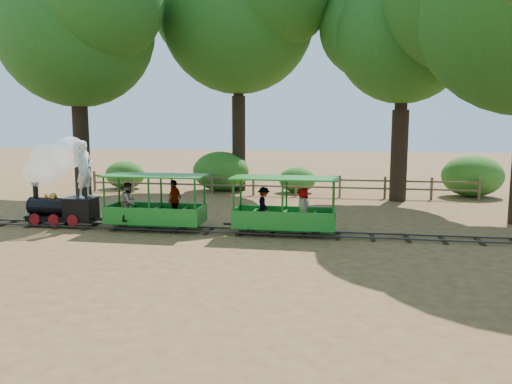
% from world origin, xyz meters
% --- Properties ---
extents(ground, '(90.00, 90.00, 0.00)m').
position_xyz_m(ground, '(0.00, 0.00, 0.00)').
color(ground, '#9A6F42').
rests_on(ground, ground).
extents(track, '(22.00, 1.00, 0.10)m').
position_xyz_m(track, '(0.00, 0.00, 0.07)').
color(track, '#3F3D3A').
rests_on(track, ground).
extents(locomotive, '(2.63, 1.24, 3.02)m').
position_xyz_m(locomotive, '(-6.10, 0.07, 1.71)').
color(locomotive, black).
rests_on(locomotive, ground).
extents(carriage_front, '(3.21, 1.35, 1.67)m').
position_xyz_m(carriage_front, '(-2.78, -0.06, 0.77)').
color(carriage_front, '#1B7F21').
rests_on(carriage_front, track).
extents(carriage_rear, '(3.21, 1.32, 1.67)m').
position_xyz_m(carriage_rear, '(1.32, 0.03, 0.73)').
color(carriage_rear, '#1B7F21').
rests_on(carriage_rear, track).
extents(oak_nw, '(8.57, 7.54, 10.91)m').
position_xyz_m(oak_nw, '(-8.53, 6.09, 7.83)').
color(oak_nw, '#2D2116').
rests_on(oak_nw, ground).
extents(oak_nc, '(9.29, 8.17, 12.18)m').
position_xyz_m(oak_nc, '(-2.04, 9.60, 8.85)').
color(oak_nc, '#2D2116').
rests_on(oak_nc, ground).
extents(oak_ne, '(7.17, 6.31, 9.91)m').
position_xyz_m(oak_ne, '(5.47, 7.58, 7.32)').
color(oak_ne, '#2D2116').
rests_on(oak_ne, ground).
extents(fence, '(18.10, 0.10, 1.00)m').
position_xyz_m(fence, '(0.00, 8.00, 0.58)').
color(fence, brown).
rests_on(fence, ground).
extents(shrub_west, '(2.06, 1.59, 1.43)m').
position_xyz_m(shrub_west, '(-7.97, 9.30, 0.71)').
color(shrub_west, '#2D6B1E').
rests_on(shrub_west, ground).
extents(shrub_mid_w, '(2.83, 2.18, 1.96)m').
position_xyz_m(shrub_mid_w, '(-2.88, 9.30, 0.98)').
color(shrub_mid_w, '#2D6B1E').
rests_on(shrub_mid_w, ground).
extents(shrub_mid_e, '(1.79, 1.37, 1.24)m').
position_xyz_m(shrub_mid_e, '(0.94, 9.30, 0.62)').
color(shrub_mid_e, '#2D6B1E').
rests_on(shrub_mid_e, ground).
extents(shrub_east, '(2.77, 2.13, 1.92)m').
position_xyz_m(shrub_east, '(9.00, 9.30, 0.96)').
color(shrub_east, '#2D6B1E').
rests_on(shrub_east, ground).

